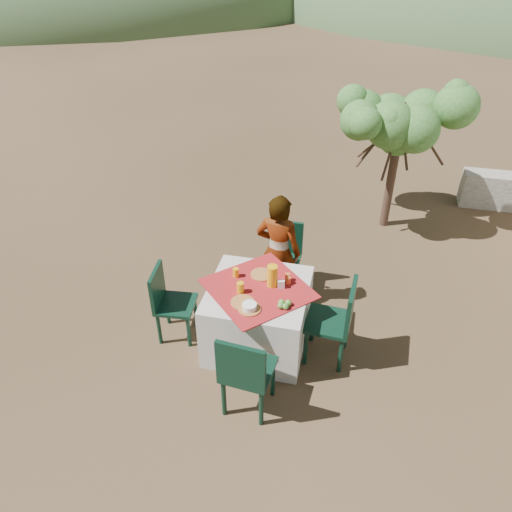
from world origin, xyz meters
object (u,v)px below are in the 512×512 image
at_px(chair_near, 245,372).
at_px(chair_far, 284,254).
at_px(chair_left, 169,300).
at_px(shrub_tree, 404,128).
at_px(juice_pitcher, 272,276).
at_px(chair_right, 337,319).
at_px(person, 278,252).
at_px(table, 258,316).

bearing_deg(chair_near, chair_far, -84.57).
bearing_deg(chair_near, chair_left, -32.90).
bearing_deg(shrub_tree, chair_near, -108.59).
bearing_deg(juice_pitcher, shrub_tree, 66.18).
distance_m(chair_left, shrub_tree, 3.91).
bearing_deg(chair_far, chair_near, -88.38).
bearing_deg(chair_right, person, -131.75).
bearing_deg(shrub_tree, juice_pitcher, -113.82).
relative_size(table, chair_near, 1.33).
xyz_separation_m(chair_right, shrub_tree, (0.54, 2.93, 0.96)).
bearing_deg(chair_near, juice_pitcher, -86.86).
bearing_deg(juice_pitcher, chair_right, -9.66).
xyz_separation_m(chair_near, chair_right, (0.74, 0.88, -0.00)).
xyz_separation_m(table, person, (0.07, 0.73, 0.34)).
bearing_deg(table, chair_far, 85.04).
height_order(table, juice_pitcher, juice_pitcher).
height_order(chair_far, juice_pitcher, juice_pitcher).
distance_m(chair_near, chair_right, 1.15).
relative_size(person, juice_pitcher, 6.04).
distance_m(chair_right, person, 1.09).
distance_m(chair_far, chair_near, 1.95).
relative_size(chair_far, chair_near, 0.91).
distance_m(chair_left, chair_right, 1.79).
xyz_separation_m(table, juice_pitcher, (0.13, 0.08, 0.50)).
relative_size(table, shrub_tree, 0.69).
relative_size(chair_far, person, 0.62).
bearing_deg(table, person, 84.36).
xyz_separation_m(chair_right, juice_pitcher, (-0.70, 0.12, 0.34)).
relative_size(chair_near, chair_left, 1.11).
bearing_deg(person, chair_far, -85.36).
distance_m(table, chair_left, 0.98).
relative_size(table, chair_right, 1.34).
bearing_deg(person, chair_near, 98.54).
xyz_separation_m(chair_left, juice_pitcher, (1.10, 0.16, 0.40)).
distance_m(chair_far, juice_pitcher, 1.03).
xyz_separation_m(chair_far, chair_left, (-1.06, -1.12, -0.01)).
distance_m(table, juice_pitcher, 0.52).
height_order(chair_left, chair_right, chair_right).
bearing_deg(chair_left, table, -90.49).
relative_size(chair_near, chair_right, 1.00).
relative_size(table, chair_left, 1.49).
bearing_deg(juice_pitcher, chair_far, 92.37).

